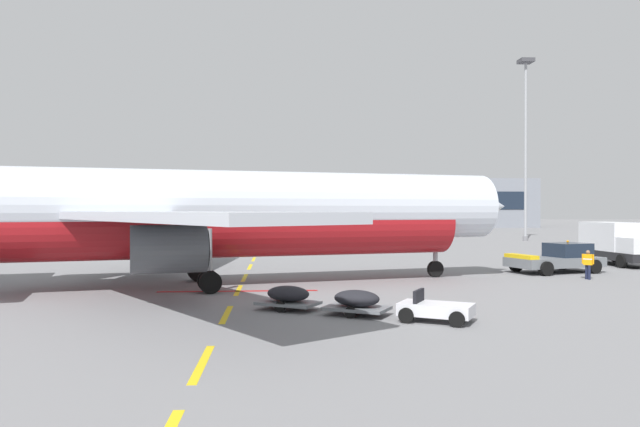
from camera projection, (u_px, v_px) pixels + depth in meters
ground at (519, 259)px, 49.24m from camera, size 400.00×400.00×0.00m
apron_paint_markings at (251, 264)px, 44.89m from camera, size 8.00×93.25×0.01m
airliner_foreground at (229, 212)px, 32.03m from camera, size 34.47×33.61×12.20m
pushback_tug at (557, 259)px, 38.67m from camera, size 6.55×4.41×2.08m
fuel_service_truck at (616, 243)px, 44.05m from camera, size 2.87×7.08×3.14m
baggage_train at (358, 302)px, 22.88m from camera, size 8.22×5.48×1.14m
ground_crew_worker at (588, 263)px, 34.76m from camera, size 0.54×0.52×1.71m
apron_light_mast_far at (526, 127)px, 78.30m from camera, size 1.80×1.80×23.98m
terminal_satellite at (352, 203)px, 144.73m from camera, size 83.44×25.43×12.87m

